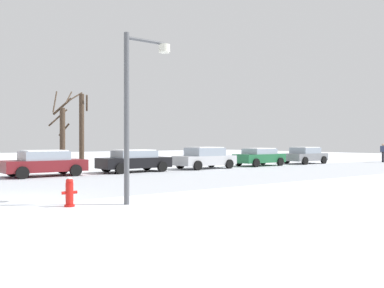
# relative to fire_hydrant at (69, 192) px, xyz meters

# --- Properties ---
(ground_plane) EXTENTS (120.00, 120.00, 0.00)m
(ground_plane) POSITION_rel_fire_hydrant_xyz_m (-1.27, 2.06, -0.43)
(ground_plane) COLOR white
(fire_hydrant) EXTENTS (0.44, 0.30, 0.86)m
(fire_hydrant) POSITION_rel_fire_hydrant_xyz_m (0.00, 0.00, 0.00)
(fire_hydrant) COLOR red
(fire_hydrant) RESTS_ON ground
(street_lamp) EXTENTS (1.58, 0.36, 5.14)m
(street_lamp) POSITION_rel_fire_hydrant_xyz_m (1.82, -0.58, 2.73)
(street_lamp) COLOR #4C4F54
(street_lamp) RESTS_ON ground
(parked_car_maroon) EXTENTS (4.34, 2.29, 1.42)m
(parked_car_maroon) POSITION_rel_fire_hydrant_xyz_m (2.25, 10.86, 0.29)
(parked_car_maroon) COLOR maroon
(parked_car_maroon) RESTS_ON ground
(parked_car_black) EXTENTS (4.55, 2.20, 1.38)m
(parked_car_black) POSITION_rel_fire_hydrant_xyz_m (7.68, 10.80, 0.28)
(parked_car_black) COLOR black
(parked_car_black) RESTS_ON ground
(parked_car_silver) EXTENTS (4.44, 2.30, 1.51)m
(parked_car_silver) POSITION_rel_fire_hydrant_xyz_m (13.10, 10.73, 0.33)
(parked_car_silver) COLOR silver
(parked_car_silver) RESTS_ON ground
(parked_car_green) EXTENTS (4.29, 2.18, 1.39)m
(parked_car_green) POSITION_rel_fire_hydrant_xyz_m (18.53, 10.84, 0.29)
(parked_car_green) COLOR #1E6038
(parked_car_green) RESTS_ON ground
(parked_car_gray) EXTENTS (4.10, 2.23, 1.43)m
(parked_car_gray) POSITION_rel_fire_hydrant_xyz_m (23.96, 10.80, 0.30)
(parked_car_gray) COLOR slate
(parked_car_gray) RESTS_ON ground
(pedestrian_crossing) EXTENTS (0.40, 0.43, 1.72)m
(pedestrian_crossing) POSITION_rel_fire_hydrant_xyz_m (31.63, 8.18, 0.57)
(pedestrian_crossing) COLOR black
(pedestrian_crossing) RESTS_ON ground
(tree_far_right) EXTENTS (1.54, 1.02, 5.21)m
(tree_far_right) POSITION_rel_fire_hydrant_xyz_m (4.44, 14.71, 1.86)
(tree_far_right) COLOR #423326
(tree_far_right) RESTS_ON ground
(tree_far_mid) EXTENTS (1.69, 1.68, 5.32)m
(tree_far_mid) POSITION_rel_fire_hydrant_xyz_m (5.64, 14.47, 2.25)
(tree_far_mid) COLOR #423326
(tree_far_mid) RESTS_ON ground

